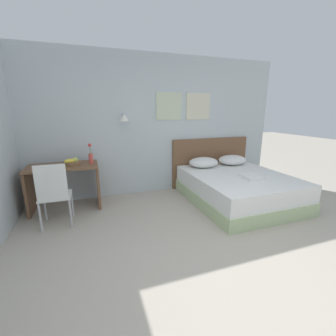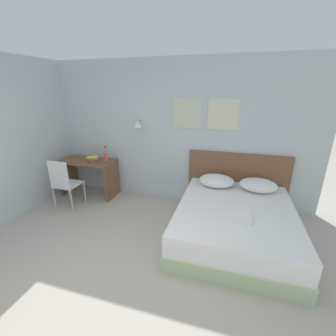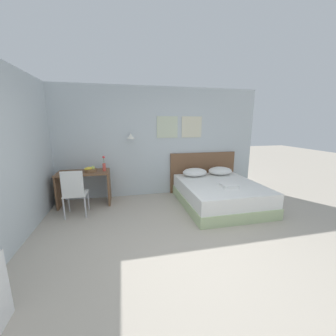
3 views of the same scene
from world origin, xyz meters
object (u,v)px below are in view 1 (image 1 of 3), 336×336
object	(u,v)px
folded_towel_near_foot	(252,177)
pillow_right	(232,160)
headboard	(210,162)
desk_chair	(54,191)
flower_vase	(91,156)
fruit_bowl	(72,162)
pillow_left	(204,162)
desk	(64,179)
bed	(237,188)

from	to	relation	value
folded_towel_near_foot	pillow_right	bearing A→B (deg)	73.08
headboard	desk_chair	distance (m)	3.16
pillow_right	folded_towel_near_foot	distance (m)	1.03
flower_vase	fruit_bowl	bearing A→B (deg)	179.18
desk_chair	fruit_bowl	xyz separation A→B (m)	(0.23, 0.63, 0.26)
folded_towel_near_foot	flower_vase	bearing A→B (deg)	159.04
pillow_left	desk_chair	bearing A→B (deg)	-166.39
pillow_right	desk	bearing A→B (deg)	-179.97
pillow_right	flower_vase	distance (m)	2.84
pillow_right	flower_vase	bearing A→B (deg)	-179.65
bed	desk_chair	xyz separation A→B (m)	(-3.01, 0.04, 0.29)
pillow_left	pillow_right	world-z (taller)	same
bed	flower_vase	xyz separation A→B (m)	(-2.48, 0.67, 0.63)
folded_towel_near_foot	fruit_bowl	distance (m)	2.99
headboard	flower_vase	size ratio (longest dim) A/B	5.23
headboard	pillow_left	distance (m)	0.47
desk_chair	bed	bearing A→B (deg)	-0.85
bed	pillow_right	xyz separation A→B (m)	(0.34, 0.69, 0.35)
desk	desk_chair	xyz separation A→B (m)	(-0.08, -0.64, 0.02)
flower_vase	folded_towel_near_foot	bearing A→B (deg)	-20.96
desk_chair	flower_vase	bearing A→B (deg)	50.14
headboard	flower_vase	world-z (taller)	flower_vase
desk	fruit_bowl	size ratio (longest dim) A/B	4.16
pillow_left	flower_vase	world-z (taller)	flower_vase
headboard	pillow_right	size ratio (longest dim) A/B	2.95
folded_towel_near_foot	desk	distance (m)	3.13
headboard	folded_towel_near_foot	xyz separation A→B (m)	(0.04, -1.30, 0.02)
pillow_right	flower_vase	xyz separation A→B (m)	(-2.82, -0.02, 0.27)
pillow_left	fruit_bowl	xyz separation A→B (m)	(-2.44, -0.01, 0.19)
pillow_left	flower_vase	bearing A→B (deg)	-179.54
flower_vase	pillow_left	bearing A→B (deg)	0.46
folded_towel_near_foot	desk	bearing A→B (deg)	161.70
pillow_right	desk_chair	size ratio (longest dim) A/B	0.64
pillow_left	flower_vase	size ratio (longest dim) A/B	1.77
pillow_left	folded_towel_near_foot	bearing A→B (deg)	-68.77
folded_towel_near_foot	bed	bearing A→B (deg)	98.03
desk_chair	pillow_right	bearing A→B (deg)	10.92
pillow_right	desk_chair	xyz separation A→B (m)	(-3.35, -0.65, -0.07)
headboard	folded_towel_near_foot	world-z (taller)	headboard
bed	headboard	distance (m)	1.04
headboard	fruit_bowl	world-z (taller)	headboard
folded_towel_near_foot	desk	xyz separation A→B (m)	(-2.97, 0.98, -0.02)
bed	folded_towel_near_foot	size ratio (longest dim) A/B	6.17
desk_chair	flower_vase	distance (m)	0.89
pillow_right	headboard	bearing A→B (deg)	136.86
pillow_left	pillow_right	distance (m)	0.68
headboard	pillow_left	size ratio (longest dim) A/B	2.95
desk_chair	flower_vase	world-z (taller)	flower_vase
headboard	pillow_right	bearing A→B (deg)	-43.14
desk_chair	fruit_bowl	bearing A→B (deg)	69.93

